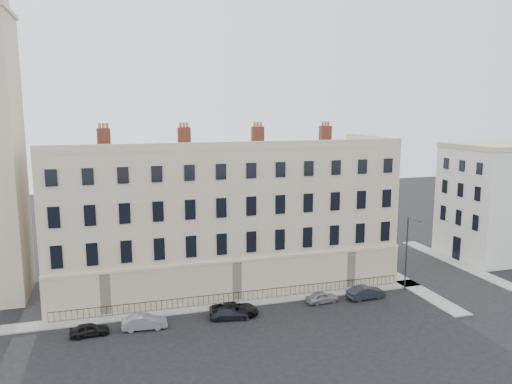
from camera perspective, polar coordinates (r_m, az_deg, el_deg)
ground at (r=47.66m, az=6.90°, el=-13.92°), size 160.00×160.00×0.00m
terrace at (r=54.48m, az=-3.80°, el=-2.61°), size 36.22×12.22×17.00m
adjacent_building at (r=70.24m, az=25.43°, el=-1.20°), size 10.00×10.00×14.00m
pavement_terrace at (r=49.37m, az=-6.51°, el=-12.99°), size 48.00×2.00×0.12m
pavement_east_return at (r=60.05m, az=15.36°, el=-9.14°), size 2.00×24.00×0.12m
pavement_adjacent at (r=67.22m, az=21.75°, el=-7.48°), size 2.00×20.00×0.12m
railings at (r=50.34m, az=-2.03°, el=-11.88°), size 35.00×0.04×0.96m
car_a at (r=45.67m, az=-18.49°, el=-14.69°), size 3.32×1.54×1.10m
car_b at (r=45.70m, az=-12.62°, el=-14.29°), size 3.92×1.60×1.26m
car_c at (r=46.66m, az=-3.04°, el=-13.68°), size 3.85×2.06×1.06m
car_d at (r=47.22m, az=-2.47°, el=-13.27°), size 4.66×2.52×1.24m
car_e at (r=50.59m, az=7.57°, el=-11.84°), size 3.37×1.59×1.11m
car_f at (r=52.30m, az=12.44°, el=-11.15°), size 4.07×1.70×1.31m
streetlamp at (r=54.48m, az=16.92°, el=-6.39°), size 0.73×1.64×7.89m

